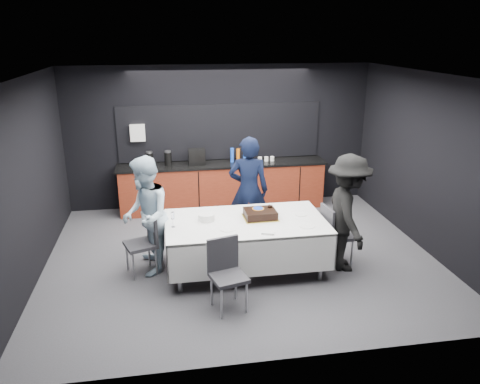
% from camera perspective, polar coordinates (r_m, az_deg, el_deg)
% --- Properties ---
extents(ground, '(6.00, 6.00, 0.00)m').
position_cam_1_polar(ground, '(7.49, 0.13, -7.87)').
color(ground, '#47474C').
rests_on(ground, ground).
extents(room_shell, '(6.04, 5.04, 2.82)m').
position_cam_1_polar(room_shell, '(6.85, 0.14, 6.14)').
color(room_shell, white).
rests_on(room_shell, ground).
extents(kitchenette, '(4.10, 0.64, 2.05)m').
position_cam_1_polar(kitchenette, '(9.32, -2.23, 1.21)').
color(kitchenette, maroon).
rests_on(kitchenette, ground).
extents(party_table, '(2.32, 1.32, 0.78)m').
position_cam_1_polar(party_table, '(6.86, 0.69, -4.57)').
color(party_table, '#99999E').
rests_on(party_table, ground).
extents(cake_assembly, '(0.50, 0.41, 0.16)m').
position_cam_1_polar(cake_assembly, '(6.89, 2.49, -2.68)').
color(cake_assembly, gold).
rests_on(cake_assembly, party_table).
extents(plate_stack, '(0.25, 0.25, 0.10)m').
position_cam_1_polar(plate_stack, '(6.82, -4.13, -3.04)').
color(plate_stack, white).
rests_on(plate_stack, party_table).
extents(loose_plate_near, '(0.22, 0.22, 0.01)m').
position_cam_1_polar(loose_plate_near, '(6.51, -1.50, -4.53)').
color(loose_plate_near, white).
rests_on(loose_plate_near, party_table).
extents(loose_plate_right_a, '(0.18, 0.18, 0.01)m').
position_cam_1_polar(loose_plate_right_a, '(7.08, 7.43, -2.70)').
color(loose_plate_right_a, white).
rests_on(loose_plate_right_a, party_table).
extents(loose_plate_right_b, '(0.22, 0.22, 0.01)m').
position_cam_1_polar(loose_plate_right_b, '(6.68, 8.15, -4.10)').
color(loose_plate_right_b, white).
rests_on(loose_plate_right_b, party_table).
extents(loose_plate_far, '(0.19, 0.19, 0.01)m').
position_cam_1_polar(loose_plate_far, '(7.19, 1.44, -2.21)').
color(loose_plate_far, white).
rests_on(loose_plate_far, party_table).
extents(fork_pile, '(0.20, 0.16, 0.03)m').
position_cam_1_polar(fork_pile, '(6.38, 3.46, -4.96)').
color(fork_pile, white).
rests_on(fork_pile, party_table).
extents(champagne_flute, '(0.06, 0.06, 0.22)m').
position_cam_1_polar(champagne_flute, '(6.59, -8.22, -2.98)').
color(champagne_flute, white).
rests_on(champagne_flute, party_table).
extents(chair_left, '(0.53, 0.53, 0.92)m').
position_cam_1_polar(chair_left, '(6.96, -11.46, -5.55)').
color(chair_left, '#2F2E34').
rests_on(chair_left, ground).
extents(chair_right, '(0.46, 0.46, 0.92)m').
position_cam_1_polar(chair_right, '(7.21, 11.28, -4.68)').
color(chair_right, '#2F2E34').
rests_on(chair_right, ground).
extents(chair_near, '(0.51, 0.51, 0.92)m').
position_cam_1_polar(chair_near, '(6.00, -1.70, -9.33)').
color(chair_near, '#2F2E34').
rests_on(chair_near, ground).
extents(person_center, '(0.73, 0.55, 1.81)m').
position_cam_1_polar(person_center, '(7.71, 1.05, 0.22)').
color(person_center, black).
rests_on(person_center, ground).
extents(person_left, '(0.70, 0.88, 1.74)m').
position_cam_1_polar(person_left, '(6.86, -11.44, -2.89)').
color(person_left, '#ACC5D8').
rests_on(person_left, ground).
extents(person_right, '(0.75, 1.19, 1.75)m').
position_cam_1_polar(person_right, '(7.00, 12.97, -2.53)').
color(person_right, black).
rests_on(person_right, ground).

